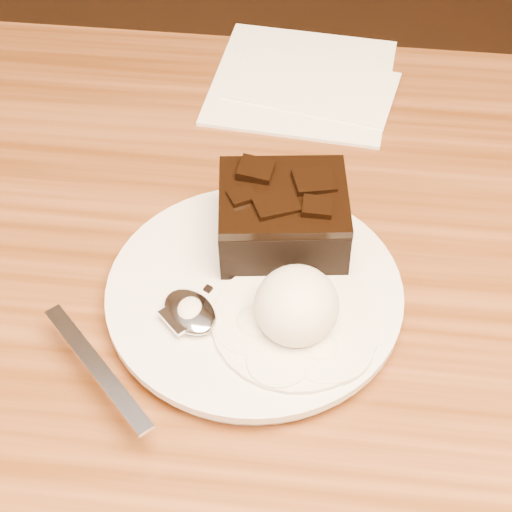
# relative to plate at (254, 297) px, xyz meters

# --- Properties ---
(plate) EXTENTS (0.21, 0.21, 0.02)m
(plate) POSITION_rel_plate_xyz_m (0.00, 0.00, 0.00)
(plate) COLOR silver
(plate) RESTS_ON dining_table
(brownie) EXTENTS (0.10, 0.09, 0.04)m
(brownie) POSITION_rel_plate_xyz_m (0.01, 0.05, 0.03)
(brownie) COLOR black
(brownie) RESTS_ON plate
(ice_cream_scoop) EXTENTS (0.06, 0.06, 0.05)m
(ice_cream_scoop) POSITION_rel_plate_xyz_m (0.03, -0.03, 0.03)
(ice_cream_scoop) COLOR white
(ice_cream_scoop) RESTS_ON plate
(melt_puddle) EXTENTS (0.11, 0.11, 0.00)m
(melt_puddle) POSITION_rel_plate_xyz_m (0.03, -0.03, 0.01)
(melt_puddle) COLOR white
(melt_puddle) RESTS_ON plate
(spoon) EXTENTS (0.15, 0.15, 0.01)m
(spoon) POSITION_rel_plate_xyz_m (-0.04, -0.03, 0.01)
(spoon) COLOR silver
(spoon) RESTS_ON plate
(napkin) EXTENTS (0.17, 0.17, 0.01)m
(napkin) POSITION_rel_plate_xyz_m (0.01, 0.26, -0.01)
(napkin) COLOR white
(napkin) RESTS_ON dining_table
(crumb_a) EXTENTS (0.01, 0.01, 0.00)m
(crumb_a) POSITION_rel_plate_xyz_m (-0.05, -0.02, 0.01)
(crumb_a) COLOR black
(crumb_a) RESTS_ON plate
(crumb_b) EXTENTS (0.01, 0.01, 0.00)m
(crumb_b) POSITION_rel_plate_xyz_m (-0.03, -0.00, 0.01)
(crumb_b) COLOR black
(crumb_b) RESTS_ON plate
(crumb_c) EXTENTS (0.00, 0.01, 0.00)m
(crumb_c) POSITION_rel_plate_xyz_m (0.06, -0.05, 0.01)
(crumb_c) COLOR black
(crumb_c) RESTS_ON plate
(crumb_d) EXTENTS (0.01, 0.01, 0.00)m
(crumb_d) POSITION_rel_plate_xyz_m (0.04, -0.05, 0.01)
(crumb_d) COLOR black
(crumb_d) RESTS_ON plate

